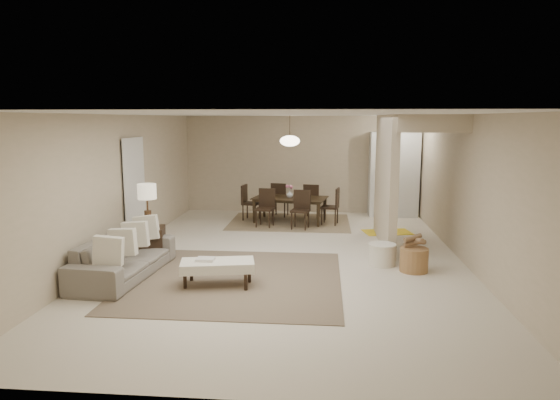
# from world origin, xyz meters

# --- Properties ---
(floor) EXTENTS (9.00, 9.00, 0.00)m
(floor) POSITION_xyz_m (0.00, 0.00, 0.00)
(floor) COLOR beige
(floor) RESTS_ON ground
(ceiling) EXTENTS (9.00, 9.00, 0.00)m
(ceiling) POSITION_xyz_m (0.00, 0.00, 2.50)
(ceiling) COLOR white
(ceiling) RESTS_ON back_wall
(back_wall) EXTENTS (6.00, 0.00, 6.00)m
(back_wall) POSITION_xyz_m (0.00, 4.50, 1.25)
(back_wall) COLOR #BAAB8D
(back_wall) RESTS_ON floor
(left_wall) EXTENTS (0.00, 9.00, 9.00)m
(left_wall) POSITION_xyz_m (-3.00, 0.00, 1.25)
(left_wall) COLOR #BAAB8D
(left_wall) RESTS_ON floor
(right_wall) EXTENTS (0.00, 9.00, 9.00)m
(right_wall) POSITION_xyz_m (3.00, 0.00, 1.25)
(right_wall) COLOR #BAAB8D
(right_wall) RESTS_ON floor
(partition) EXTENTS (0.15, 2.50, 2.50)m
(partition) POSITION_xyz_m (1.80, 1.25, 1.25)
(partition) COLOR #BAAB8D
(partition) RESTS_ON floor
(doorway) EXTENTS (0.04, 0.90, 2.04)m
(doorway) POSITION_xyz_m (-2.97, 0.60, 1.02)
(doorway) COLOR black
(doorway) RESTS_ON floor
(pantry_cabinet) EXTENTS (1.20, 0.55, 2.10)m
(pantry_cabinet) POSITION_xyz_m (2.35, 4.15, 1.05)
(pantry_cabinet) COLOR silver
(pantry_cabinet) RESTS_ON floor
(flush_light) EXTENTS (0.44, 0.44, 0.05)m
(flush_light) POSITION_xyz_m (2.30, 3.20, 2.46)
(flush_light) COLOR white
(flush_light) RESTS_ON ceiling
(living_rug) EXTENTS (3.20, 3.20, 0.01)m
(living_rug) POSITION_xyz_m (-0.72, -1.25, 0.01)
(living_rug) COLOR brown
(living_rug) RESTS_ON floor
(sofa) EXTENTS (2.20, 1.00, 0.63)m
(sofa) POSITION_xyz_m (-2.45, -1.25, 0.31)
(sofa) COLOR slate
(sofa) RESTS_ON floor
(ottoman_bench) EXTENTS (1.13, 0.68, 0.38)m
(ottoman_bench) POSITION_xyz_m (-0.92, -1.55, 0.30)
(ottoman_bench) COLOR beige
(ottoman_bench) RESTS_ON living_rug
(side_table) EXTENTS (0.61, 0.61, 0.57)m
(side_table) POSITION_xyz_m (-2.40, -0.27, 0.28)
(side_table) COLOR black
(side_table) RESTS_ON floor
(table_lamp) EXTENTS (0.32, 0.32, 0.76)m
(table_lamp) POSITION_xyz_m (-2.40, -0.27, 1.13)
(table_lamp) COLOR #48311F
(table_lamp) RESTS_ON side_table
(round_pouf) EXTENTS (0.46, 0.46, 0.36)m
(round_pouf) POSITION_xyz_m (1.60, -0.24, 0.18)
(round_pouf) COLOR beige
(round_pouf) RESTS_ON floor
(wicker_basket) EXTENTS (0.57, 0.57, 0.38)m
(wicker_basket) POSITION_xyz_m (2.07, -0.57, 0.19)
(wicker_basket) COLOR #98653D
(wicker_basket) RESTS_ON floor
(dining_rug) EXTENTS (2.80, 2.10, 0.01)m
(dining_rug) POSITION_xyz_m (-0.18, 3.09, 0.01)
(dining_rug) COLOR #887654
(dining_rug) RESTS_ON floor
(dining_table) EXTENTS (1.84, 1.24, 0.60)m
(dining_table) POSITION_xyz_m (-0.18, 3.09, 0.30)
(dining_table) COLOR black
(dining_table) RESTS_ON dining_rug
(dining_chairs) EXTENTS (2.33, 1.86, 0.86)m
(dining_chairs) POSITION_xyz_m (-0.18, 3.09, 0.43)
(dining_chairs) COLOR black
(dining_chairs) RESTS_ON dining_rug
(vase) EXTENTS (0.16, 0.16, 0.16)m
(vase) POSITION_xyz_m (-0.18, 3.09, 0.68)
(vase) COLOR white
(vase) RESTS_ON dining_table
(yellow_mat) EXTENTS (1.10, 0.80, 0.01)m
(yellow_mat) POSITION_xyz_m (1.99, 2.22, 0.01)
(yellow_mat) COLOR yellow
(yellow_mat) RESTS_ON floor
(pendant_light) EXTENTS (0.46, 0.46, 0.71)m
(pendant_light) POSITION_xyz_m (-0.18, 3.09, 1.92)
(pendant_light) COLOR #48311F
(pendant_light) RESTS_ON ceiling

